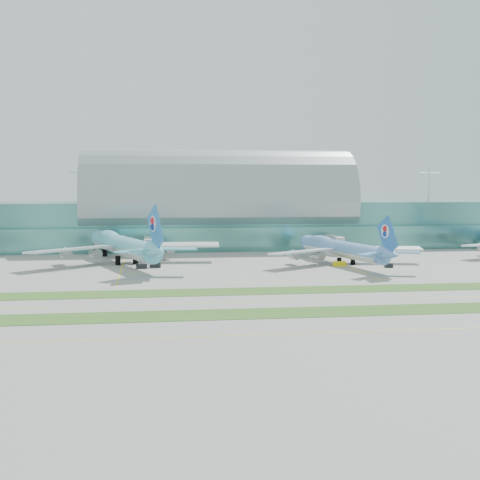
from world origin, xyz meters
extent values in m
plane|color=gray|center=(0.00, 0.00, 0.00)|extent=(700.00, 700.00, 0.00)
cube|color=#3D7A75|center=(0.00, 130.00, 10.00)|extent=(340.00, 42.00, 20.00)
cube|color=#3D7A75|center=(0.00, 106.00, 5.00)|extent=(340.00, 8.00, 10.00)
ellipsoid|color=#9EA5A8|center=(0.00, 130.00, 20.00)|extent=(340.00, 46.20, 16.17)
cylinder|color=white|center=(0.00, 130.00, 28.00)|extent=(0.80, 0.80, 16.00)
cube|color=#B2B7B7|center=(-31.00, 95.00, 5.50)|extent=(3.50, 22.00, 3.00)
cylinder|color=black|center=(-31.00, 85.00, 2.00)|extent=(1.00, 1.00, 4.00)
cube|color=#B2B7B7|center=(44.00, 95.00, 5.50)|extent=(3.50, 22.00, 3.00)
cylinder|color=black|center=(44.00, 85.00, 2.00)|extent=(1.00, 1.00, 4.00)
cube|color=#2D591E|center=(0.00, -28.00, 0.04)|extent=(420.00, 12.00, 0.08)
cube|color=#2D591E|center=(0.00, 2.00, 0.04)|extent=(420.00, 12.00, 0.08)
cube|color=yellow|center=(0.00, -48.00, 0.01)|extent=(420.00, 0.35, 0.01)
cube|color=yellow|center=(0.00, -14.00, 0.01)|extent=(420.00, 0.35, 0.01)
cube|color=yellow|center=(0.00, 18.00, 0.01)|extent=(420.00, 0.35, 0.01)
cube|color=yellow|center=(0.00, 40.00, 0.01)|extent=(420.00, 0.35, 0.01)
cylinder|color=#66C8E0|center=(-39.95, 68.82, 6.43)|extent=(27.06, 64.00, 6.53)
ellipsoid|color=#66C8E0|center=(-45.79, 86.15, 8.22)|extent=(12.23, 20.80, 4.66)
cone|color=#66C8E0|center=(-51.19, 102.17, 6.43)|extent=(7.87, 7.08, 6.53)
cone|color=#66C8E0|center=(-28.17, 33.87, 7.69)|extent=(8.91, 10.97, 6.21)
cube|color=white|center=(-57.25, 60.76, 6.01)|extent=(29.16, 26.61, 1.29)
cylinder|color=gray|center=(-54.57, 67.67, 3.79)|extent=(5.25, 6.64, 3.58)
cube|color=white|center=(-21.30, 72.88, 6.01)|extent=(32.03, 9.78, 1.29)
cylinder|color=gray|center=(-27.61, 76.76, 3.79)|extent=(5.25, 6.64, 3.58)
cube|color=#2F7DD4|center=(-28.84, 35.87, 14.33)|extent=(5.02, 13.33, 15.19)
cylinder|color=silver|center=(-29.18, 36.86, 15.91)|extent=(2.51, 5.10, 5.06)
cylinder|color=black|center=(-47.88, 92.34, 1.58)|extent=(1.90, 1.90, 3.16)
cylinder|color=black|center=(-41.60, 63.81, 1.58)|extent=(1.90, 1.90, 3.16)
cylinder|color=black|center=(-35.61, 65.83, 1.58)|extent=(1.90, 1.90, 3.16)
cylinder|color=#6297D8|center=(36.23, 56.71, 5.44)|extent=(17.09, 55.21, 5.53)
ellipsoid|color=#6297D8|center=(32.96, 71.84, 6.96)|extent=(8.68, 17.54, 3.94)
cone|color=#6297D8|center=(29.93, 85.82, 5.44)|extent=(6.35, 5.53, 5.53)
cone|color=#6297D8|center=(42.82, 26.20, 6.51)|extent=(6.83, 8.95, 5.25)
cube|color=white|center=(20.91, 51.57, 5.08)|extent=(25.90, 20.59, 1.09)
cylinder|color=gray|center=(23.82, 57.13, 3.21)|extent=(4.00, 5.43, 3.03)
cube|color=white|center=(52.29, 58.36, 5.08)|extent=(27.50, 11.17, 1.09)
cylinder|color=gray|center=(47.35, 62.22, 3.21)|extent=(4.00, 5.43, 3.03)
cube|color=blue|center=(42.44, 27.95, 12.13)|extent=(3.00, 11.57, 12.86)
cylinder|color=white|center=(42.26, 28.82, 13.47)|extent=(1.69, 4.35, 4.28)
cylinder|color=black|center=(31.79, 77.24, 1.34)|extent=(1.61, 1.61, 2.68)
cylinder|color=black|center=(34.36, 52.66, 1.34)|extent=(1.61, 1.61, 2.68)
cylinder|color=black|center=(39.59, 53.79, 1.34)|extent=(1.61, 1.61, 2.68)
cube|color=black|center=(-33.35, 53.42, 0.78)|extent=(3.72, 1.84, 1.56)
cube|color=black|center=(-28.82, 55.18, 0.90)|extent=(3.89, 2.37, 1.80)
cube|color=yellow|center=(33.62, 49.88, 0.83)|extent=(4.35, 2.26, 1.67)
cube|color=black|center=(49.27, 44.71, 0.76)|extent=(3.23, 2.45, 1.51)
camera|label=1|loc=(-30.90, -169.91, 28.52)|focal=50.00mm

